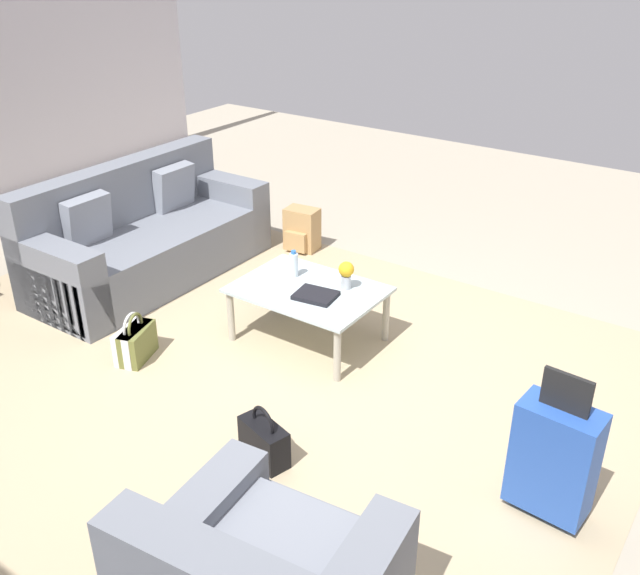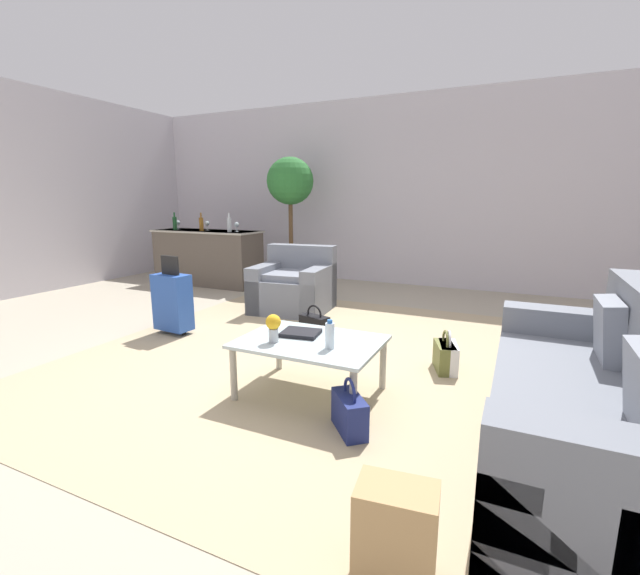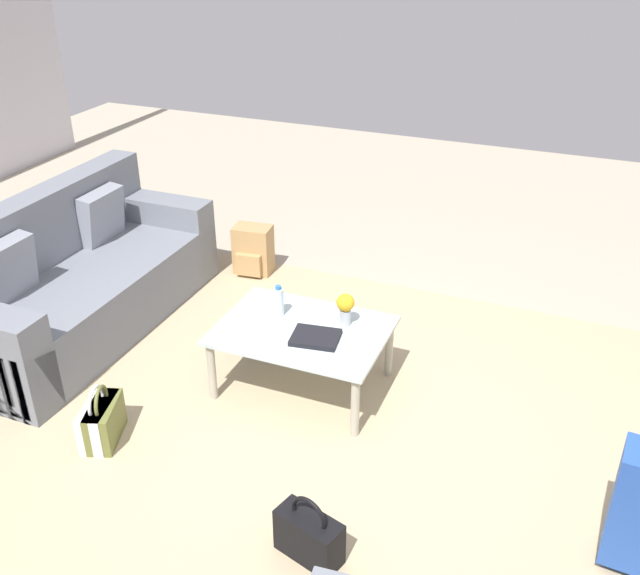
{
  "view_description": "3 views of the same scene",
  "coord_description": "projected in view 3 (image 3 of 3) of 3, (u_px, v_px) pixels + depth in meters",
  "views": [
    {
      "loc": [
        -2.21,
        3.13,
        2.72
      ],
      "look_at": [
        -0.07,
        0.03,
        0.79
      ],
      "focal_mm": 40.0,
      "sensor_mm": 36.0,
      "label": 1
    },
    {
      "loc": [
        1.73,
        -3.17,
        1.43
      ],
      "look_at": [
        0.34,
        -0.2,
        0.75
      ],
      "focal_mm": 24.0,
      "sensor_mm": 36.0,
      "label": 2
    },
    {
      "loc": [
        -1.08,
        2.84,
        2.69
      ],
      "look_at": [
        0.24,
        -0.4,
        0.79
      ],
      "focal_mm": 40.0,
      "sensor_mm": 36.0,
      "label": 3
    }
  ],
  "objects": [
    {
      "name": "coffee_table_book",
      "position": [
        315.0,
        337.0,
        4.18
      ],
      "size": [
        0.31,
        0.26,
        0.03
      ],
      "primitive_type": "cube",
      "rotation": [
        0.0,
        0.0,
        0.14
      ],
      "color": "black",
      "rests_on": "coffee_table"
    },
    {
      "name": "water_bottle",
      "position": [
        279.0,
        302.0,
        4.4
      ],
      "size": [
        0.06,
        0.06,
        0.2
      ],
      "color": "silver",
      "rests_on": "coffee_table"
    },
    {
      "name": "ground_plane",
      "position": [
        333.0,
        452.0,
        3.96
      ],
      "size": [
        12.0,
        12.0,
        0.0
      ],
      "primitive_type": "plane",
      "color": "#A89E89"
    },
    {
      "name": "backpack_tan",
      "position": [
        253.0,
        251.0,
        5.78
      ],
      "size": [
        0.32,
        0.28,
        0.4
      ],
      "color": "tan",
      "rests_on": "ground"
    },
    {
      "name": "handbag_white",
      "position": [
        100.0,
        421.0,
        3.99
      ],
      "size": [
        0.22,
        0.35,
        0.36
      ],
      "color": "white",
      "rests_on": "ground"
    },
    {
      "name": "area_rug",
      "position": [
        221.0,
        446.0,
        3.99
      ],
      "size": [
        5.2,
        4.4,
        0.01
      ],
      "primitive_type": "cube",
      "color": "tan",
      "rests_on": "ground"
    },
    {
      "name": "handbag_olive",
      "position": [
        105.0,
        421.0,
        3.99
      ],
      "size": [
        0.24,
        0.35,
        0.36
      ],
      "color": "olive",
      "rests_on": "ground"
    },
    {
      "name": "handbag_black",
      "position": [
        309.0,
        536.0,
        3.27
      ],
      "size": [
        0.35,
        0.22,
        0.36
      ],
      "color": "black",
      "rests_on": "ground"
    },
    {
      "name": "coffee_table",
      "position": [
        302.0,
        336.0,
        4.32
      ],
      "size": [
        1.02,
        0.74,
        0.42
      ],
      "color": "silver",
      "rests_on": "ground"
    },
    {
      "name": "couch",
      "position": [
        74.0,
        284.0,
        5.02
      ],
      "size": [
        0.89,
        2.12,
        0.95
      ],
      "color": "slate",
      "rests_on": "ground"
    },
    {
      "name": "handbag_navy",
      "position": [
        263.0,
        325.0,
        4.89
      ],
      "size": [
        0.31,
        0.33,
        0.36
      ],
      "color": "navy",
      "rests_on": "ground"
    },
    {
      "name": "flower_vase",
      "position": [
        345.0,
        307.0,
        4.28
      ],
      "size": [
        0.11,
        0.11,
        0.21
      ],
      "color": "#B2B7BC",
      "rests_on": "coffee_table"
    }
  ]
}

